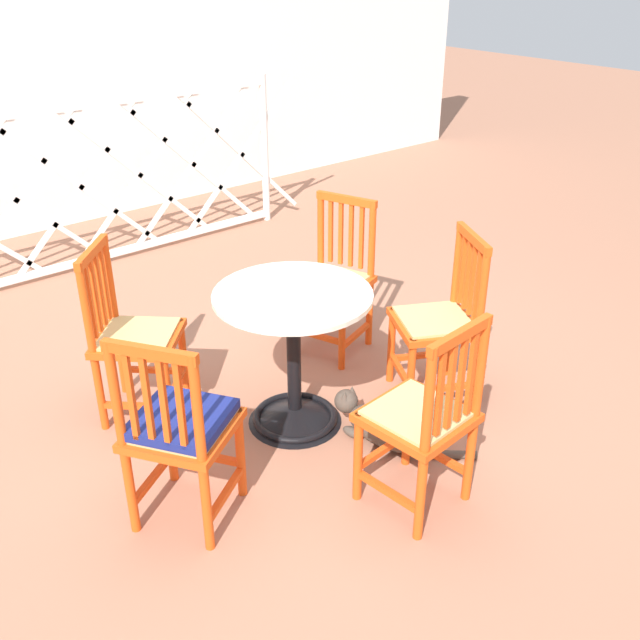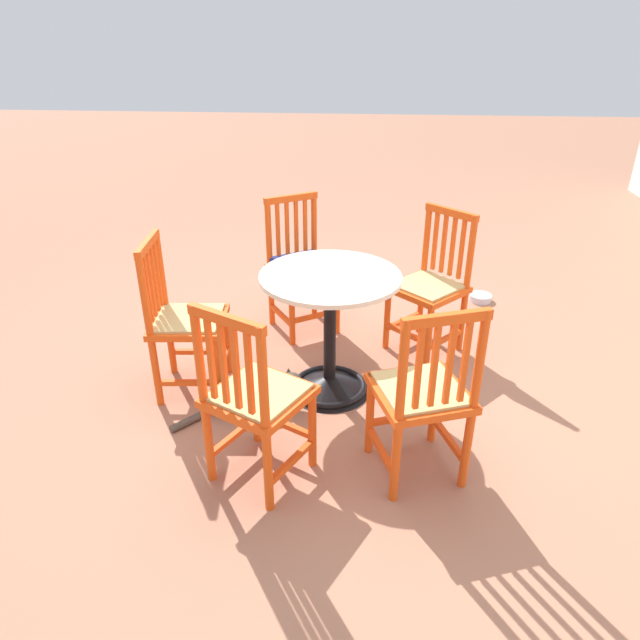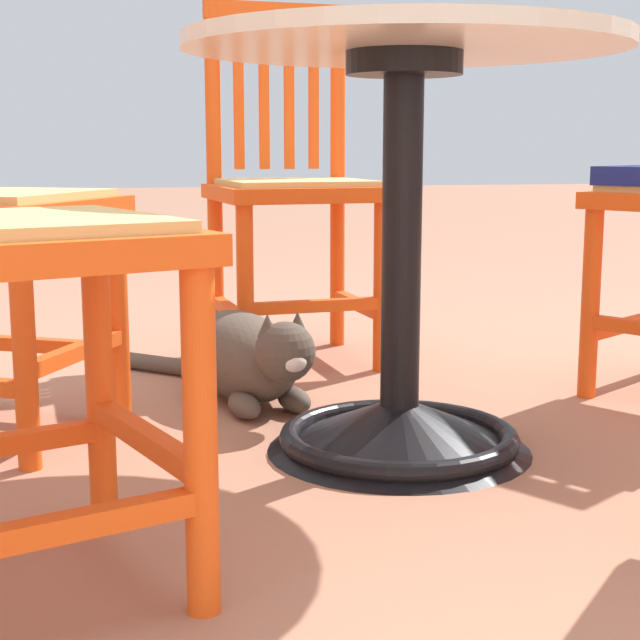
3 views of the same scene
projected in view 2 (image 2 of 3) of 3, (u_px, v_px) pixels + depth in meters
ground_plane at (319, 394)px, 3.31m from camera, size 24.00×24.00×0.00m
cafe_table at (330, 347)px, 3.23m from camera, size 0.76×0.76×0.73m
orange_chair_at_corner at (255, 399)px, 2.52m from camera, size 0.54×0.54×0.91m
orange_chair_facing_out at (423, 396)px, 2.54m from camera, size 0.51×0.51×0.91m
orange_chair_near_fence at (430, 287)px, 3.60m from camera, size 0.57×0.57×0.91m
orange_chair_tucked_in at (302, 268)px, 3.85m from camera, size 0.55×0.55×0.91m
orange_chair_by_planter at (184, 322)px, 3.18m from camera, size 0.43×0.43×0.91m
tabby_cat at (253, 394)px, 3.15m from camera, size 0.41×0.68×0.23m
pet_water_bowl at (481, 298)px, 4.43m from camera, size 0.17×0.17×0.05m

